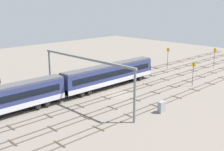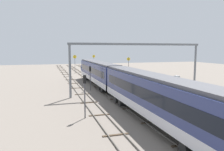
% 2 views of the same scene
% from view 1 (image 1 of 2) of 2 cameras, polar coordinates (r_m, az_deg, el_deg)
% --- Properties ---
extents(ground_plane, '(143.21, 143.21, 0.00)m').
position_cam_1_polar(ground_plane, '(57.20, 1.12, -3.72)').
color(ground_plane, slate).
extents(track_near_foreground, '(127.21, 2.40, 0.16)m').
position_cam_1_polar(track_near_foreground, '(51.55, 8.49, -5.86)').
color(track_near_foreground, '#59544C').
rests_on(track_near_foreground, ground).
extents(track_second_near, '(127.21, 2.40, 0.16)m').
position_cam_1_polar(track_second_near, '(54.24, 4.61, -4.71)').
color(track_second_near, '#59544C').
rests_on(track_second_near, ground).
extents(track_middle, '(127.21, 2.40, 0.16)m').
position_cam_1_polar(track_middle, '(57.18, 1.12, -3.65)').
color(track_middle, '#59544C').
rests_on(track_middle, ground).
extents(track_with_train, '(127.21, 2.40, 0.16)m').
position_cam_1_polar(track_with_train, '(60.33, -2.01, -2.69)').
color(track_with_train, '#59544C').
rests_on(track_with_train, ground).
extents(track_far_background, '(127.21, 2.40, 0.16)m').
position_cam_1_polar(track_far_background, '(63.65, -4.81, -1.82)').
color(track_far_background, '#59544C').
rests_on(track_far_background, ground).
extents(overhead_gantry, '(0.40, 23.24, 8.48)m').
position_cam_1_polar(overhead_gantry, '(50.16, -5.28, 1.50)').
color(overhead_gantry, slate).
rests_on(overhead_gantry, ground).
extents(speed_sign_near_foreground, '(0.14, 1.05, 5.73)m').
position_cam_1_polar(speed_sign_near_foreground, '(79.57, 10.95, 4.00)').
color(speed_sign_near_foreground, '#4C4C51').
rests_on(speed_sign_near_foreground, ground).
extents(speed_sign_mid_trackside, '(0.14, 0.98, 5.44)m').
position_cam_1_polar(speed_sign_mid_trackside, '(84.43, 19.57, 3.86)').
color(speed_sign_mid_trackside, '#4C4C51').
rests_on(speed_sign_mid_trackside, ground).
extents(speed_sign_far_trackside, '(0.14, 0.94, 5.25)m').
position_cam_1_polar(speed_sign_far_trackside, '(63.99, 15.72, 0.87)').
color(speed_sign_far_trackside, '#4C4C51').
rests_on(speed_sign_far_trackside, ground).
extents(signal_light_trackside_approach, '(0.31, 0.32, 4.44)m').
position_cam_1_polar(signal_light_trackside_approach, '(59.58, -5.83, -0.14)').
color(signal_light_trackside_approach, '#4C4C51').
rests_on(signal_light_trackside_approach, ground).
extents(signal_light_trackside_departure, '(0.31, 0.32, 4.73)m').
position_cam_1_polar(signal_light_trackside_departure, '(54.88, -21.17, -2.14)').
color(signal_light_trackside_departure, '#4C4C51').
rests_on(signal_light_trackside_departure, ground).
extents(relay_cabinet, '(1.24, 0.71, 1.89)m').
position_cam_1_polar(relay_cabinet, '(48.47, 9.69, -6.15)').
color(relay_cabinet, gray).
rests_on(relay_cabinet, ground).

